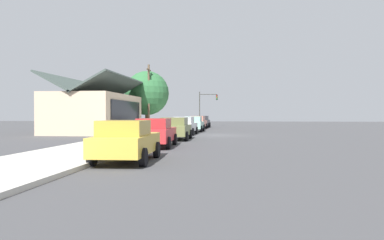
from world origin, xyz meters
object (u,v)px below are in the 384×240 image
(car_olive, at_px, (175,128))
(traffic_light_main, at_px, (207,103))
(fire_hydrant_red, at_px, (168,130))
(shade_tree, at_px, (147,93))
(utility_pole_wooden, at_px, (149,96))
(car_charcoal, at_px, (203,121))
(car_coral, at_px, (198,122))
(car_mustard, at_px, (127,141))
(car_seafoam, at_px, (194,124))
(car_cherry, at_px, (155,132))
(car_silver, at_px, (185,126))

(car_olive, height_order, traffic_light_main, traffic_light_main)
(traffic_light_main, distance_m, fire_hydrant_red, 24.04)
(shade_tree, height_order, utility_pole_wooden, utility_pole_wooden)
(car_charcoal, distance_m, utility_pole_wooden, 10.92)
(car_coral, height_order, utility_pole_wooden, utility_pole_wooden)
(car_mustard, xyz_separation_m, car_olive, (12.04, 0.04, 0.00))
(car_seafoam, height_order, shade_tree, shade_tree)
(car_seafoam, distance_m, utility_pole_wooden, 7.23)
(car_seafoam, bearing_deg, car_cherry, 179.46)
(car_seafoam, distance_m, traffic_light_main, 17.38)
(car_seafoam, distance_m, car_coral, 6.53)
(car_olive, relative_size, shade_tree, 0.62)
(car_cherry, height_order, car_coral, same)
(car_seafoam, bearing_deg, car_olive, -179.92)
(car_charcoal, distance_m, traffic_light_main, 5.55)
(car_charcoal, height_order, utility_pole_wooden, utility_pole_wooden)
(car_charcoal, xyz_separation_m, traffic_light_main, (4.85, -0.18, 2.68))
(car_mustard, distance_m, fire_hydrant_red, 17.54)
(car_seafoam, bearing_deg, shade_tree, 49.15)
(car_charcoal, bearing_deg, car_seafoam, -179.58)
(utility_pole_wooden, distance_m, fire_hydrant_red, 11.33)
(car_coral, height_order, shade_tree, shade_tree)
(fire_hydrant_red, bearing_deg, utility_pole_wooden, 21.75)
(fire_hydrant_red, bearing_deg, car_cherry, -173.30)
(traffic_light_main, xyz_separation_m, fire_hydrant_red, (-23.79, 1.66, -2.99))
(car_seafoam, bearing_deg, car_mustard, -179.73)
(car_cherry, xyz_separation_m, utility_pole_wooden, (21.15, 5.31, 3.11))
(car_mustard, relative_size, car_charcoal, 0.98)
(car_cherry, relative_size, traffic_light_main, 0.89)
(car_seafoam, relative_size, fire_hydrant_red, 6.13)
(car_cherry, distance_m, traffic_light_main, 35.02)
(fire_hydrant_red, bearing_deg, car_seafoam, -13.27)
(shade_tree, xyz_separation_m, utility_pole_wooden, (-2.06, -0.70, -0.41))
(car_coral, relative_size, utility_pole_wooden, 0.62)
(shade_tree, bearing_deg, traffic_light_main, -28.53)
(utility_pole_wooden, bearing_deg, car_olive, -160.35)
(utility_pole_wooden, bearing_deg, shade_tree, 18.84)
(car_seafoam, height_order, traffic_light_main, traffic_light_main)
(utility_pole_wooden, bearing_deg, car_coral, -59.98)
(shade_tree, bearing_deg, car_seafoam, -131.13)
(car_olive, distance_m, fire_hydrant_red, 5.65)
(shade_tree, distance_m, traffic_light_main, 13.35)
(car_mustard, distance_m, utility_pole_wooden, 28.23)
(shade_tree, distance_m, fire_hydrant_red, 13.53)
(car_charcoal, distance_m, fire_hydrant_red, 19.00)
(car_cherry, bearing_deg, shade_tree, 12.18)
(car_cherry, xyz_separation_m, fire_hydrant_red, (11.13, 1.31, -0.32))
(traffic_light_main, bearing_deg, car_charcoal, 177.85)
(car_olive, relative_size, car_silver, 0.95)
(traffic_light_main, bearing_deg, car_olive, 179.73)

